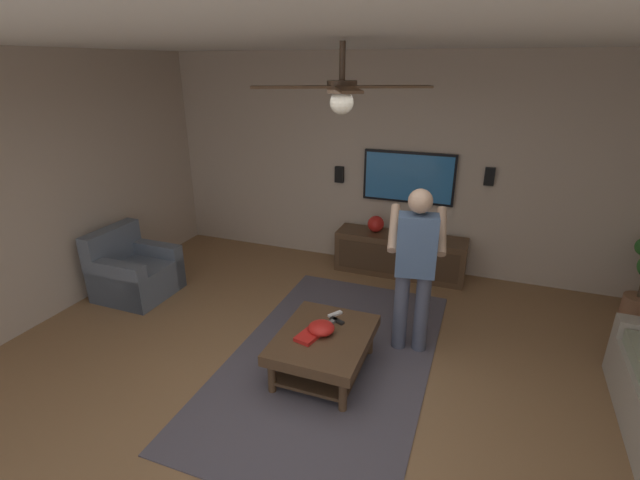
{
  "coord_description": "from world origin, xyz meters",
  "views": [
    {
      "loc": [
        -2.79,
        -1.1,
        2.67
      ],
      "look_at": [
        0.81,
        0.27,
        1.15
      ],
      "focal_mm": 25.33,
      "sensor_mm": 36.0,
      "label": 1
    }
  ],
  "objects_px": {
    "armchair": "(134,273)",
    "remote_black": "(337,321)",
    "media_console": "(400,255)",
    "remote_grey": "(332,322)",
    "coffee_table": "(324,344)",
    "ceiling_fan": "(342,91)",
    "person_standing": "(415,262)",
    "tv": "(408,177)",
    "book": "(308,337)",
    "remote_white": "(335,314)",
    "wall_speaker_left": "(490,177)",
    "bowl": "(321,328)",
    "vase_round": "(376,224)",
    "wall_speaker_right": "(339,175)"
  },
  "relations": [
    {
      "from": "remote_grey",
      "to": "book",
      "type": "relative_size",
      "value": 0.68
    },
    {
      "from": "person_standing",
      "to": "remote_white",
      "type": "distance_m",
      "value": 0.91
    },
    {
      "from": "remote_white",
      "to": "vase_round",
      "type": "xyz_separation_m",
      "value": [
        1.99,
        0.11,
        0.25
      ]
    },
    {
      "from": "media_console",
      "to": "bowl",
      "type": "height_order",
      "value": "media_console"
    },
    {
      "from": "vase_round",
      "to": "book",
      "type": "bearing_deg",
      "value": -179.61
    },
    {
      "from": "media_console",
      "to": "remote_white",
      "type": "xyz_separation_m",
      "value": [
        -1.97,
        0.24,
        0.14
      ]
    },
    {
      "from": "tv",
      "to": "book",
      "type": "relative_size",
      "value": 5.4
    },
    {
      "from": "coffee_table",
      "to": "ceiling_fan",
      "type": "height_order",
      "value": "ceiling_fan"
    },
    {
      "from": "remote_grey",
      "to": "wall_speaker_right",
      "type": "height_order",
      "value": "wall_speaker_right"
    },
    {
      "from": "coffee_table",
      "to": "ceiling_fan",
      "type": "bearing_deg",
      "value": -138.39
    },
    {
      "from": "remote_white",
      "to": "wall_speaker_left",
      "type": "distance_m",
      "value": 2.71
    },
    {
      "from": "vase_round",
      "to": "ceiling_fan",
      "type": "distance_m",
      "value": 3.17
    },
    {
      "from": "book",
      "to": "vase_round",
      "type": "height_order",
      "value": "vase_round"
    },
    {
      "from": "person_standing",
      "to": "wall_speaker_left",
      "type": "xyz_separation_m",
      "value": [
        1.9,
        -0.55,
        0.43
      ]
    },
    {
      "from": "vase_round",
      "to": "wall_speaker_left",
      "type": "xyz_separation_m",
      "value": [
        0.23,
        -1.34,
        0.71
      ]
    },
    {
      "from": "remote_grey",
      "to": "vase_round",
      "type": "xyz_separation_m",
      "value": [
        2.14,
        0.13,
        0.25
      ]
    },
    {
      "from": "media_console",
      "to": "remote_grey",
      "type": "bearing_deg",
      "value": -6.04
    },
    {
      "from": "vase_round",
      "to": "wall_speaker_right",
      "type": "distance_m",
      "value": 0.86
    },
    {
      "from": "bowl",
      "to": "remote_black",
      "type": "xyz_separation_m",
      "value": [
        0.23,
        -0.07,
        -0.04
      ]
    },
    {
      "from": "tv",
      "to": "remote_grey",
      "type": "distance_m",
      "value": 2.52
    },
    {
      "from": "wall_speaker_right",
      "to": "media_console",
      "type": "bearing_deg",
      "value": -104.95
    },
    {
      "from": "armchair",
      "to": "person_standing",
      "type": "distance_m",
      "value": 3.41
    },
    {
      "from": "armchair",
      "to": "remote_black",
      "type": "distance_m",
      "value": 2.76
    },
    {
      "from": "armchair",
      "to": "book",
      "type": "bearing_deg",
      "value": -15.09
    },
    {
      "from": "coffee_table",
      "to": "media_console",
      "type": "bearing_deg",
      "value": -5.58
    },
    {
      "from": "remote_grey",
      "to": "ceiling_fan",
      "type": "relative_size",
      "value": 0.13
    },
    {
      "from": "armchair",
      "to": "vase_round",
      "type": "relative_size",
      "value": 3.73
    },
    {
      "from": "tv",
      "to": "vase_round",
      "type": "relative_size",
      "value": 5.4
    },
    {
      "from": "wall_speaker_right",
      "to": "wall_speaker_left",
      "type": "bearing_deg",
      "value": -90.0
    },
    {
      "from": "bowl",
      "to": "coffee_table",
      "type": "bearing_deg",
      "value": -107.45
    },
    {
      "from": "remote_white",
      "to": "wall_speaker_right",
      "type": "distance_m",
      "value": 2.47
    },
    {
      "from": "coffee_table",
      "to": "book",
      "type": "xyz_separation_m",
      "value": [
        -0.11,
        0.11,
        0.12
      ]
    },
    {
      "from": "person_standing",
      "to": "wall_speaker_right",
      "type": "relative_size",
      "value": 7.45
    },
    {
      "from": "armchair",
      "to": "coffee_table",
      "type": "height_order",
      "value": "armchair"
    },
    {
      "from": "book",
      "to": "vase_round",
      "type": "distance_m",
      "value": 2.46
    },
    {
      "from": "book",
      "to": "wall_speaker_right",
      "type": "bearing_deg",
      "value": 26.0
    },
    {
      "from": "book",
      "to": "ceiling_fan",
      "type": "xyz_separation_m",
      "value": [
        -0.13,
        -0.32,
        2.07
      ]
    },
    {
      "from": "person_standing",
      "to": "book",
      "type": "bearing_deg",
      "value": 125.69
    },
    {
      "from": "bowl",
      "to": "tv",
      "type": "bearing_deg",
      "value": -5.71
    },
    {
      "from": "media_console",
      "to": "remote_grey",
      "type": "xyz_separation_m",
      "value": [
        -2.11,
        0.22,
        0.14
      ]
    },
    {
      "from": "media_console",
      "to": "book",
      "type": "relative_size",
      "value": 7.73
    },
    {
      "from": "remote_white",
      "to": "bowl",
      "type": "bearing_deg",
      "value": -149.19
    },
    {
      "from": "armchair",
      "to": "wall_speaker_left",
      "type": "xyz_separation_m",
      "value": [
        1.97,
        -3.9,
        1.09
      ]
    },
    {
      "from": "bowl",
      "to": "remote_white",
      "type": "relative_size",
      "value": 1.6
    },
    {
      "from": "remote_white",
      "to": "remote_grey",
      "type": "xyz_separation_m",
      "value": [
        -0.14,
        -0.01,
        0.0
      ]
    },
    {
      "from": "remote_grey",
      "to": "wall_speaker_right",
      "type": "relative_size",
      "value": 0.68
    },
    {
      "from": "remote_black",
      "to": "book",
      "type": "xyz_separation_m",
      "value": [
        -0.35,
        0.15,
        0.01
      ]
    },
    {
      "from": "bowl",
      "to": "remote_black",
      "type": "distance_m",
      "value": 0.25
    },
    {
      "from": "bowl",
      "to": "vase_round",
      "type": "relative_size",
      "value": 1.09
    },
    {
      "from": "coffee_table",
      "to": "ceiling_fan",
      "type": "relative_size",
      "value": 0.86
    }
  ]
}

